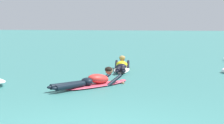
% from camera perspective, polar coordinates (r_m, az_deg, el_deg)
% --- Properties ---
extents(ground_plane, '(120.00, 120.00, 0.00)m').
position_cam_1_polar(ground_plane, '(15.44, 6.06, -0.26)').
color(ground_plane, '#387A75').
extents(surfer_near, '(1.79, 2.38, 0.54)m').
position_cam_1_polar(surfer_near, '(9.91, -2.84, -3.01)').
color(surfer_near, '#E54C66').
rests_on(surfer_near, ground).
extents(surfer_far, '(0.86, 2.57, 0.55)m').
position_cam_1_polar(surfer_far, '(13.20, 1.50, -0.73)').
color(surfer_far, white).
rests_on(surfer_far, ground).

